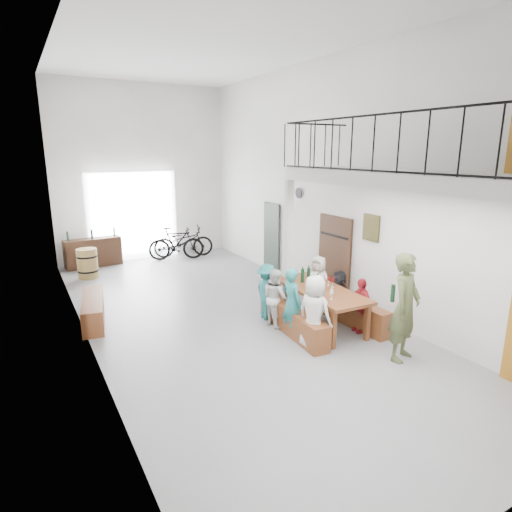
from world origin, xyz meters
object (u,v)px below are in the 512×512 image
bench_inner (292,320)px  bicycle_near (183,242)px  tasting_table (320,292)px  oak_barrel (87,263)px  side_bench (93,310)px  host_standing (405,307)px  serving_counter (93,252)px

bench_inner → bicycle_near: 6.88m
tasting_table → oak_barrel: 6.85m
side_bench → host_standing: (4.30, -4.28, 0.67)m
tasting_table → serving_counter: size_ratio=1.40×
tasting_table → serving_counter: bearing=116.8°
tasting_table → bench_inner: bearing=-177.4°
oak_barrel → host_standing: 8.62m
serving_counter → host_standing: host_standing is taller
bicycle_near → oak_barrel: bearing=122.3°
tasting_table → oak_barrel: (-3.54, 5.86, -0.29)m
tasting_table → host_standing: host_standing is taller
serving_counter → bicycle_near: 2.83m
bicycle_near → bench_inner: bearing=-167.8°
bench_inner → host_standing: 2.18m
side_bench → bicycle_near: (3.58, 4.40, 0.25)m
bench_inner → oak_barrel: (-2.88, 5.86, 0.16)m
bench_inner → bicycle_near: bicycle_near is taller
oak_barrel → bicycle_near: 3.33m
oak_barrel → serving_counter: 1.25m
tasting_table → side_bench: 4.67m
tasting_table → bicycle_near: bicycle_near is taller
host_standing → serving_counter: bearing=91.1°
tasting_table → serving_counter: 7.75m
side_bench → host_standing: bearing=-44.9°
serving_counter → bench_inner: bearing=-75.2°
bench_inner → host_standing: host_standing is taller
host_standing → oak_barrel: bearing=96.2°
oak_barrel → bicycle_near: size_ratio=0.42×
tasting_table → bicycle_near: bearing=95.5°
serving_counter → bicycle_near: (2.83, -0.19, 0.08)m
bench_inner → oak_barrel: bearing=121.1°
host_standing → bicycle_near: size_ratio=0.95×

